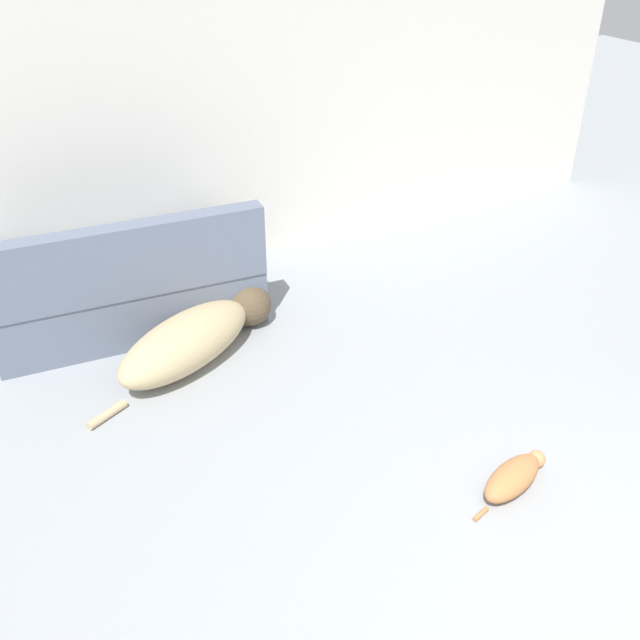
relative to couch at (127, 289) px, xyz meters
The scene contains 4 objects.
wall_back 1.56m from the couch, 29.60° to the left, with size 7.17×0.06×2.46m.
couch is the anchor object (origin of this frame).
dog 0.68m from the couch, 67.03° to the right, with size 1.45×0.89×0.33m.
cat 2.78m from the couch, 62.57° to the right, with size 0.59×0.28×0.14m.
Camera 1 is at (-1.88, -0.52, 2.63)m, focal length 40.00 mm.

